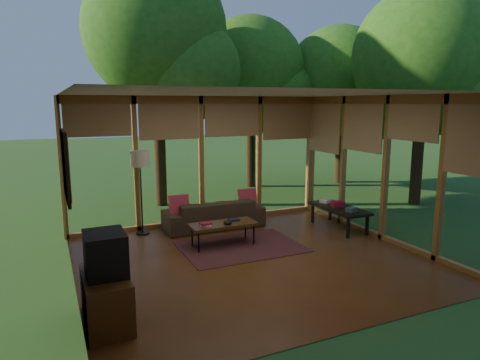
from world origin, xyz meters
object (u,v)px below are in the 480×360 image
floor_lamp (140,164)px  side_console (339,209)px  sofa (214,214)px  coffee_table (223,225)px  media_cabinet (106,299)px  television (105,254)px

floor_lamp → side_console: (3.76, -1.30, -1.00)m
sofa → coffee_table: 1.17m
media_cabinet → television: television is taller
media_cabinet → television: 0.55m
television → floor_lamp: 3.53m
media_cabinet → side_console: bearing=22.4°
television → coffee_table: (2.27, 1.98, -0.46)m
sofa → media_cabinet: media_cabinet is taller
media_cabinet → floor_lamp: (1.11, 3.31, 1.11)m
sofa → television: 4.06m
sofa → media_cabinet: bearing=51.2°
side_console → media_cabinet: bearing=-157.6°
television → coffee_table: size_ratio=0.46×
television → coffee_table: bearing=41.1°
coffee_table → side_console: (2.58, 0.02, 0.02)m
television → media_cabinet: bearing=180.0°
media_cabinet → sofa: bearing=50.8°
television → coffee_table: 3.05m
sofa → floor_lamp: 1.82m
sofa → side_console: bearing=154.7°
floor_lamp → television: bearing=-108.2°
sofa → coffee_table: size_ratio=1.70×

